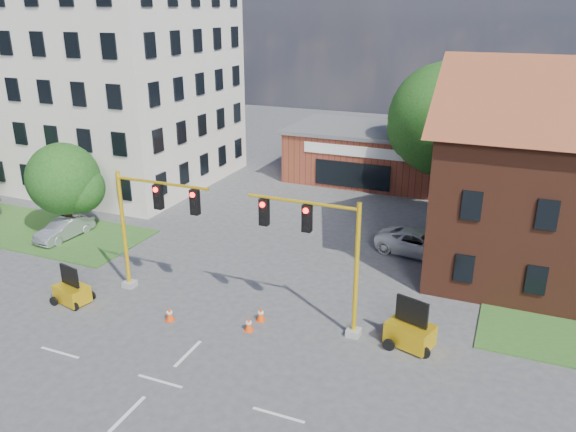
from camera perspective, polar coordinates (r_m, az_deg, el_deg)
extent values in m
plane|color=#434346|center=(23.17, -12.87, -16.05)|extent=(120.00, 120.00, 0.00)
cube|color=beige|center=(48.59, -18.64, 15.23)|extent=(18.00, 15.00, 20.00)
cube|color=brown|center=(47.69, 7.94, 6.22)|extent=(12.00, 8.00, 4.00)
cube|color=#565658|center=(47.22, 8.07, 8.75)|extent=(12.40, 8.40, 0.30)
cube|color=silver|center=(43.61, 6.63, 6.56)|extent=(8.00, 0.10, 0.80)
cube|color=black|center=(44.10, 6.53, 4.16)|extent=(6.00, 0.10, 2.00)
cylinder|color=#3A2715|center=(43.65, 15.19, 4.49)|extent=(0.44, 0.44, 4.20)
sphere|color=#174214|center=(42.80, 15.67, 9.41)|extent=(8.26, 8.26, 8.26)
sphere|color=#174214|center=(43.11, 17.79, 7.97)|extent=(5.78, 5.78, 5.78)
cylinder|color=#3A2715|center=(37.98, -21.40, 0.13)|extent=(0.44, 0.44, 2.60)
sphere|color=#174214|center=(37.28, -21.86, 3.54)|extent=(4.45, 4.45, 4.45)
sphere|color=#174214|center=(37.05, -20.43, 2.67)|extent=(3.11, 3.11, 3.11)
cube|color=gray|center=(30.34, -15.78, -6.66)|extent=(0.60, 0.60, 0.30)
cylinder|color=yellow|center=(29.15, -16.33, -1.48)|extent=(0.20, 0.20, 6.20)
cylinder|color=yellow|center=(26.79, -12.72, 3.28)|extent=(5.00, 0.14, 0.14)
cube|color=black|center=(27.14, -13.04, 1.92)|extent=(0.40, 0.32, 1.20)
cube|color=black|center=(26.06, -9.44, 1.41)|extent=(0.40, 0.32, 1.20)
sphere|color=#FF0C07|center=(26.88, -13.32, 2.61)|extent=(0.24, 0.24, 0.24)
cube|color=gray|center=(25.38, 6.67, -11.66)|extent=(0.60, 0.60, 0.30)
cylinder|color=yellow|center=(23.95, 6.96, -5.67)|extent=(0.20, 0.20, 6.20)
cylinder|color=yellow|center=(23.59, 1.40, 1.44)|extent=(5.00, 0.14, 0.14)
cube|color=black|center=(23.74, 1.95, -0.24)|extent=(0.40, 0.32, 1.20)
cube|color=black|center=(24.47, -2.43, 0.40)|extent=(0.40, 0.32, 1.20)
sphere|color=#FF0C07|center=(23.44, 1.81, 0.54)|extent=(0.24, 0.24, 0.24)
cube|color=yellow|center=(29.52, -21.08, -7.34)|extent=(1.83, 1.42, 0.82)
cube|color=black|center=(29.11, -21.32, -5.67)|extent=(1.27, 0.38, 1.00)
cube|color=yellow|center=(24.86, 12.29, -11.62)|extent=(2.18, 1.77, 0.94)
cube|color=black|center=(24.30, 12.48, -9.42)|extent=(1.44, 0.56, 1.15)
cube|color=#E7420C|center=(26.91, -11.89, -10.30)|extent=(0.38, 0.38, 0.04)
cone|color=#E7420C|center=(26.75, -11.94, -9.69)|extent=(0.40, 0.40, 0.70)
cylinder|color=silver|center=(26.71, -11.95, -9.56)|extent=(0.27, 0.27, 0.09)
cube|color=#E7420C|center=(26.37, -2.78, -10.52)|extent=(0.38, 0.38, 0.04)
cone|color=#E7420C|center=(26.20, -2.79, -9.90)|extent=(0.40, 0.40, 0.70)
cylinder|color=silver|center=(26.17, -2.80, -9.77)|extent=(0.27, 0.27, 0.09)
cube|color=#E7420C|center=(25.66, -4.00, -11.51)|extent=(0.38, 0.38, 0.04)
cone|color=#E7420C|center=(25.49, -4.02, -10.88)|extent=(0.40, 0.40, 0.70)
cylinder|color=silver|center=(25.45, -4.02, -10.75)|extent=(0.27, 0.27, 0.09)
cube|color=#E7420C|center=(25.16, 10.26, -12.54)|extent=(0.38, 0.38, 0.04)
cone|color=#E7420C|center=(24.98, 10.31, -11.91)|extent=(0.40, 0.40, 0.70)
cylinder|color=silver|center=(24.95, 10.32, -11.77)|extent=(0.27, 0.27, 0.09)
imported|color=silver|center=(33.50, 13.28, -2.71)|extent=(5.42, 3.11, 1.42)
imported|color=#989A9F|center=(37.58, -21.78, -1.21)|extent=(1.61, 3.97, 1.28)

